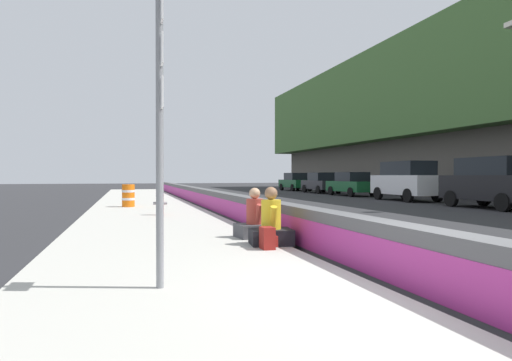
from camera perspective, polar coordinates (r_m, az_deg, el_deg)
name	(u,v)px	position (r m, az deg, el deg)	size (l,w,h in m)	color
ground_plane	(429,301)	(5.87, 20.94, -13.98)	(160.00, 160.00, 0.00)	#2B2B2D
sidewalk_strip	(205,314)	(4.81, -6.39, -16.37)	(80.00, 4.40, 0.14)	#B5B2A8
jersey_barrier	(429,265)	(5.77, 20.93, -9.91)	(76.00, 0.45, 0.85)	#545456
route_sign_post	(160,112)	(5.53, -11.99, 8.50)	(0.44, 0.09, 3.60)	gray
fire_hydrant	(160,202)	(15.57, -11.99, -2.63)	(0.26, 0.46, 0.88)	red
seated_person_foreground	(271,226)	(8.78, 1.91, -5.81)	(0.77, 0.88, 1.11)	black
seated_person_middle	(255,222)	(9.79, -0.16, -5.22)	(0.73, 0.83, 1.07)	#424247
backpack	(268,238)	(8.26, 1.51, -7.30)	(0.32, 0.28, 0.40)	maroon
construction_barrel	(128,196)	(19.92, -15.80, -1.83)	(0.54, 0.54, 0.95)	orange
parked_car_third	(493,182)	(22.56, 27.72, -0.16)	(4.82, 2.10, 2.28)	black
parked_car_fourth	(407,180)	(27.57, 18.47, 0.02)	(4.82, 2.10, 2.28)	silver
parked_car_midline	(352,184)	(33.05, 11.96, -0.42)	(4.57, 2.08, 1.71)	#145128
parked_car_far	(321,183)	(37.98, 8.21, -0.27)	(4.51, 1.96, 1.71)	#28282D
parked_car_farther	(295,182)	(43.52, 5.00, -0.15)	(4.55, 2.05, 1.71)	#145128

